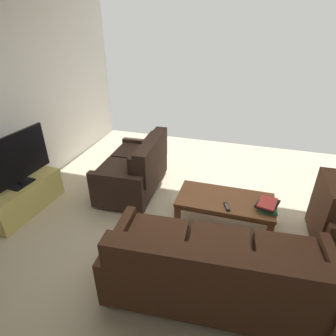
{
  "coord_description": "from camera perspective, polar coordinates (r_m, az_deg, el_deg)",
  "views": [
    {
      "loc": [
        -0.54,
        2.71,
        2.36
      ],
      "look_at": [
        0.22,
        0.17,
        0.92
      ],
      "focal_mm": 28.83,
      "sensor_mm": 36.0,
      "label": 1
    }
  ],
  "objects": [
    {
      "name": "ground_plane",
      "position": [
        3.64,
        4.1,
        -12.16
      ],
      "size": [
        5.25,
        5.92,
        0.01
      ],
      "primitive_type": "cube",
      "color": "beige"
    },
    {
      "name": "sofa_main",
      "position": [
        2.67,
        10.34,
        -20.61
      ],
      "size": [
        2.13,
        1.04,
        0.85
      ],
      "color": "black",
      "rests_on": "ground"
    },
    {
      "name": "loveseat_near",
      "position": [
        4.18,
        -6.77,
        -0.14
      ],
      "size": [
        0.85,
        1.36,
        0.88
      ],
      "color": "black",
      "rests_on": "ground"
    },
    {
      "name": "coffee_table",
      "position": [
        3.5,
        11.93,
        -7.21
      ],
      "size": [
        1.19,
        0.59,
        0.41
      ],
      "color": "brown",
      "rests_on": "ground"
    },
    {
      "name": "tv_stand",
      "position": [
        4.26,
        -27.95,
        -5.52
      ],
      "size": [
        0.43,
        1.11,
        0.43
      ],
      "color": "#D8C666",
      "rests_on": "ground"
    },
    {
      "name": "flat_tv",
      "position": [
        4.0,
        -29.81,
        1.42
      ],
      "size": [
        0.22,
        1.1,
        0.7
      ],
      "color": "black",
      "rests_on": "tv_stand"
    },
    {
      "name": "book_stack",
      "position": [
        3.41,
        20.3,
        -7.38
      ],
      "size": [
        0.3,
        0.35,
        0.09
      ],
      "color": "#337F51",
      "rests_on": "coffee_table"
    },
    {
      "name": "tv_remote",
      "position": [
        3.31,
        12.32,
        -8.02
      ],
      "size": [
        0.1,
        0.17,
        0.02
      ],
      "color": "black",
      "rests_on": "coffee_table"
    }
  ]
}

